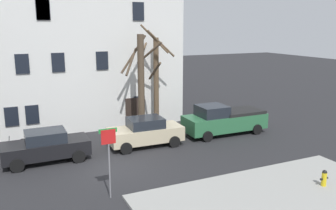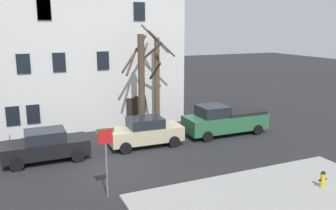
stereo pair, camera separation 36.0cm
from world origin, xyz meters
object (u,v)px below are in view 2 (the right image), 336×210
(building_main, at_px, (69,43))
(pickup_truck_green, at_px, (225,120))
(tree_bare_mid, at_px, (142,82))
(street_sign_pole, at_px, (106,150))
(fire_hydrant, at_px, (323,179))
(car_black_sedan, at_px, (46,145))
(tree_bare_far, at_px, (156,78))
(bicycle_leaning, at_px, (14,145))
(car_beige_sedan, at_px, (145,132))

(building_main, relative_size, pickup_truck_green, 2.79)
(building_main, height_order, tree_bare_mid, building_main)
(tree_bare_mid, height_order, street_sign_pole, tree_bare_mid)
(fire_hydrant, bearing_deg, car_black_sedan, 141.58)
(fire_hydrant, height_order, street_sign_pole, street_sign_pole)
(car_black_sedan, distance_m, street_sign_pole, 5.93)
(tree_bare_far, height_order, pickup_truck_green, tree_bare_far)
(pickup_truck_green, bearing_deg, bicycle_leaning, 171.34)
(tree_bare_mid, bearing_deg, car_black_sedan, -160.95)
(building_main, height_order, car_black_sedan, building_main)
(car_beige_sedan, bearing_deg, tree_bare_mid, 75.22)
(tree_bare_far, relative_size, car_black_sedan, 1.62)
(car_beige_sedan, bearing_deg, pickup_truck_green, 1.23)
(car_black_sedan, height_order, pickup_truck_green, pickup_truck_green)
(car_black_sedan, height_order, fire_hydrant, car_black_sedan)
(car_black_sedan, xyz_separation_m, pickup_truck_green, (11.31, 0.24, 0.13))
(street_sign_pole, height_order, bicycle_leaning, street_sign_pole)
(car_black_sedan, bearing_deg, street_sign_pole, -70.56)
(tree_bare_far, relative_size, car_beige_sedan, 1.62)
(building_main, height_order, car_beige_sedan, building_main)
(building_main, distance_m, pickup_truck_green, 12.75)
(building_main, bearing_deg, pickup_truck_green, -43.73)
(pickup_truck_green, height_order, bicycle_leaning, pickup_truck_green)
(car_black_sedan, bearing_deg, tree_bare_far, 24.76)
(car_black_sedan, bearing_deg, building_main, 71.60)
(car_black_sedan, height_order, bicycle_leaning, car_black_sedan)
(building_main, xyz_separation_m, car_black_sedan, (-2.79, -8.38, -4.99))
(car_black_sedan, xyz_separation_m, fire_hydrant, (10.77, -8.54, -0.34))
(car_black_sedan, relative_size, pickup_truck_green, 0.79)
(car_black_sedan, distance_m, car_beige_sedan, 5.68)
(tree_bare_mid, distance_m, tree_bare_far, 2.16)
(fire_hydrant, bearing_deg, tree_bare_far, 103.68)
(car_black_sedan, relative_size, fire_hydrant, 5.97)
(tree_bare_far, relative_size, pickup_truck_green, 1.28)
(building_main, height_order, bicycle_leaning, building_main)
(building_main, xyz_separation_m, pickup_truck_green, (8.52, -8.15, -4.86))
(tree_bare_far, bearing_deg, tree_bare_mid, -137.61)
(pickup_truck_green, height_order, street_sign_pole, street_sign_pole)
(pickup_truck_green, bearing_deg, tree_bare_far, 136.03)
(bicycle_leaning, bearing_deg, street_sign_pole, -65.50)
(tree_bare_mid, bearing_deg, fire_hydrant, -66.93)
(fire_hydrant, relative_size, bicycle_leaning, 0.44)
(car_beige_sedan, xyz_separation_m, street_sign_pole, (-3.75, -5.58, 1.23))
(pickup_truck_green, bearing_deg, building_main, 136.27)
(tree_bare_far, distance_m, pickup_truck_green, 5.49)
(tree_bare_mid, distance_m, fire_hydrant, 12.01)
(car_beige_sedan, xyz_separation_m, bicycle_leaning, (-7.24, 2.08, -0.50))
(pickup_truck_green, distance_m, street_sign_pole, 11.03)
(tree_bare_mid, distance_m, pickup_truck_green, 6.01)
(car_black_sedan, distance_m, bicycle_leaning, 2.74)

